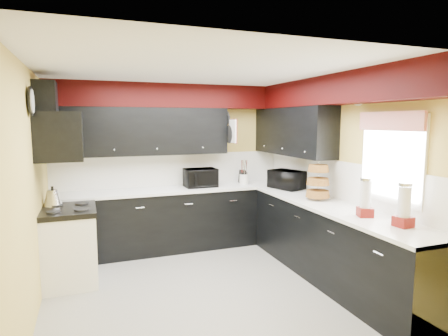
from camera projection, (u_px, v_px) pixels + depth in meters
name	position (u px, v px, depth m)	size (l,w,h in m)	color
ground	(207.00, 288.00, 4.40)	(3.60, 3.60, 0.00)	gray
wall_back	(172.00, 166.00, 5.92)	(3.60, 0.06, 2.50)	#E0C666
wall_right	(339.00, 175.00, 4.86)	(0.06, 3.60, 2.50)	#E0C666
wall_left	(30.00, 194.00, 3.62)	(0.06, 3.60, 2.50)	#E0C666
ceiling	(206.00, 71.00, 4.09)	(3.60, 3.60, 0.06)	white
cab_back	(177.00, 220.00, 5.74)	(3.60, 0.60, 0.90)	black
cab_right	(331.00, 245.00, 4.58)	(0.60, 3.00, 0.90)	black
counter_back	(177.00, 189.00, 5.68)	(3.62, 0.64, 0.04)	white
counter_right	(333.00, 207.00, 4.52)	(0.64, 3.02, 0.04)	white
splash_back	(173.00, 170.00, 5.91)	(3.60, 0.02, 0.50)	white
splash_right	(338.00, 180.00, 4.86)	(0.02, 3.60, 0.50)	white
upper_back	(141.00, 131.00, 5.51)	(2.60, 0.35, 0.70)	black
upper_right	(292.00, 131.00, 5.57)	(0.35, 1.80, 0.70)	black
soffit_back	(174.00, 96.00, 5.61)	(3.60, 0.36, 0.35)	black
soffit_right	(339.00, 90.00, 4.50)	(0.36, 3.24, 0.35)	black
stove	(70.00, 248.00, 4.52)	(0.60, 0.75, 0.86)	white
cooktop	(68.00, 210.00, 4.47)	(0.62, 0.77, 0.06)	black
hood	(60.00, 136.00, 4.34)	(0.50, 0.78, 0.55)	black
hood_duct	(45.00, 99.00, 4.24)	(0.24, 0.40, 0.40)	black
window	(392.00, 159.00, 3.98)	(0.03, 0.86, 0.96)	white
valance	(390.00, 121.00, 3.91)	(0.04, 0.88, 0.20)	red
pan_top	(226.00, 118.00, 5.87)	(0.03, 0.22, 0.40)	black
pan_mid	(229.00, 134.00, 5.78)	(0.03, 0.28, 0.46)	black
pan_low	(223.00, 136.00, 6.03)	(0.03, 0.24, 0.42)	black
cut_board	(233.00, 131.00, 5.67)	(0.03, 0.26, 0.35)	white
baskets	(318.00, 181.00, 4.82)	(0.27, 0.27, 0.50)	brown
clock	(31.00, 101.00, 3.75)	(0.03, 0.30, 0.30)	black
deco_plate	(359.00, 96.00, 4.40)	(0.03, 0.24, 0.24)	white
toaster_oven	(201.00, 178.00, 5.78)	(0.49, 0.40, 0.28)	black
microwave	(287.00, 180.00, 5.62)	(0.50, 0.34, 0.28)	black
utensil_crock	(244.00, 179.00, 6.02)	(0.15, 0.15, 0.16)	silver
knife_block	(243.00, 177.00, 6.08)	(0.10, 0.13, 0.21)	black
kettle	(53.00, 198.00, 4.59)	(0.22, 0.22, 0.19)	#B9B8BD
dispenser_a	(366.00, 199.00, 3.96)	(0.14, 0.14, 0.39)	#600D07
dispenser_b	(404.00, 206.00, 3.58)	(0.15, 0.15, 0.41)	#720807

